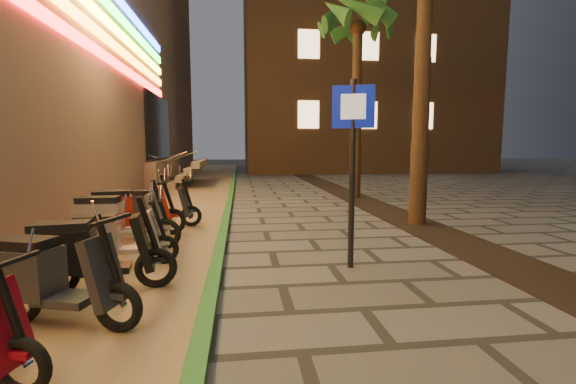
{
  "coord_description": "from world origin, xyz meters",
  "views": [
    {
      "loc": [
        -0.52,
        -1.5,
        1.8
      ],
      "look_at": [
        0.12,
        3.67,
        1.2
      ],
      "focal_mm": 24.0,
      "sensor_mm": 36.0,
      "label": 1
    }
  ],
  "objects": [
    {
      "name": "parking_strip",
      "position": [
        -2.6,
        10.0,
        0.01
      ],
      "size": [
        3.4,
        60.0,
        0.01
      ],
      "primitive_type": "cube",
      "color": "#8C7251",
      "rests_on": "ground"
    },
    {
      "name": "green_curb",
      "position": [
        -0.9,
        10.0,
        0.05
      ],
      "size": [
        0.18,
        60.0,
        0.1
      ],
      "primitive_type": "cube",
      "color": "#296E2A",
      "rests_on": "ground"
    },
    {
      "name": "planting_strip",
      "position": [
        3.6,
        5.0,
        0.01
      ],
      "size": [
        1.2,
        40.0,
        0.02
      ],
      "primitive_type": "cube",
      "color": "black",
      "rests_on": "ground"
    },
    {
      "name": "apartment_block",
      "position": [
        9.0,
        32.0,
        12.5
      ],
      "size": [
        18.0,
        16.06,
        25.0
      ],
      "color": "brown",
      "rests_on": "ground"
    },
    {
      "name": "palm_d",
      "position": [
        3.6,
        12.0,
        5.94
      ],
      "size": [
        2.97,
        3.02,
        7.16
      ],
      "color": "#472D19",
      "rests_on": "ground"
    },
    {
      "name": "pedestrian_sign",
      "position": [
        1.11,
        4.0,
        1.8
      ],
      "size": [
        0.59,
        0.21,
        2.78
      ],
      "rotation": [
        0.0,
        0.0,
        -0.3
      ],
      "color": "black",
      "rests_on": "ground"
    },
    {
      "name": "scooter_7",
      "position": [
        -2.48,
        2.5,
        0.51
      ],
      "size": [
        1.65,
        0.87,
        1.17
      ],
      "rotation": [
        0.0,
        0.0,
        -0.3
      ],
      "color": "black",
      "rests_on": "ground"
    },
    {
      "name": "scooter_8",
      "position": [
        -2.41,
        3.34,
        0.52
      ],
      "size": [
        1.7,
        0.7,
        1.19
      ],
      "rotation": [
        0.0,
        0.0,
        0.15
      ],
      "color": "black",
      "rests_on": "ground"
    },
    {
      "name": "scooter_9",
      "position": [
        -2.43,
        4.41,
        0.46
      ],
      "size": [
        1.5,
        0.59,
        1.05
      ],
      "rotation": [
        0.0,
        0.0,
        0.13
      ],
      "color": "black",
      "rests_on": "ground"
    },
    {
      "name": "scooter_10",
      "position": [
        -2.71,
        5.45,
        0.54
      ],
      "size": [
        1.76,
        0.62,
        1.25
      ],
      "rotation": [
        0.0,
        0.0,
        -0.0
      ],
      "color": "black",
      "rests_on": "ground"
    },
    {
      "name": "scooter_11",
      "position": [
        -2.76,
        6.34,
        0.55
      ],
      "size": [
        1.79,
        0.91,
        1.27
      ],
      "rotation": [
        0.0,
        0.0,
        0.27
      ],
      "color": "black",
      "rests_on": "ground"
    },
    {
      "name": "scooter_12",
      "position": [
        -2.41,
        7.44,
        0.48
      ],
      "size": [
        1.56,
        0.55,
        1.11
      ],
      "rotation": [
        0.0,
        0.0,
        -0.02
      ],
      "color": "black",
      "rests_on": "ground"
    }
  ]
}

